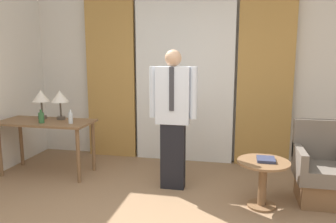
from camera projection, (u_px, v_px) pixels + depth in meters
wall_back at (186, 73)px, 5.03m from camera, size 10.00×0.06×2.70m
curtain_sheer_center at (184, 77)px, 4.92m from camera, size 1.48×0.06×2.58m
curtain_drape_left at (111, 76)px, 5.15m from camera, size 0.78×0.06×2.58m
curtain_drape_right at (265, 79)px, 4.68m from camera, size 0.78×0.06×2.58m
desk at (46, 129)px, 4.46m from camera, size 1.27×0.57×0.74m
table_lamp_left at (41, 97)px, 4.56m from camera, size 0.24×0.24×0.40m
table_lamp_right at (60, 98)px, 4.50m from camera, size 0.24×0.24×0.40m
bottle_near_edge at (71, 118)px, 4.27m from camera, size 0.06×0.06×0.18m
bottle_by_lamp at (41, 117)px, 4.30m from camera, size 0.07×0.07×0.18m
person at (173, 114)px, 3.92m from camera, size 0.58×0.20×1.69m
armchair at (321, 173)px, 3.65m from camera, size 0.56×0.59×0.90m
side_table at (263, 176)px, 3.50m from camera, size 0.55×0.55×0.52m
book at (266, 159)px, 3.48m from camera, size 0.19×0.20×0.03m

